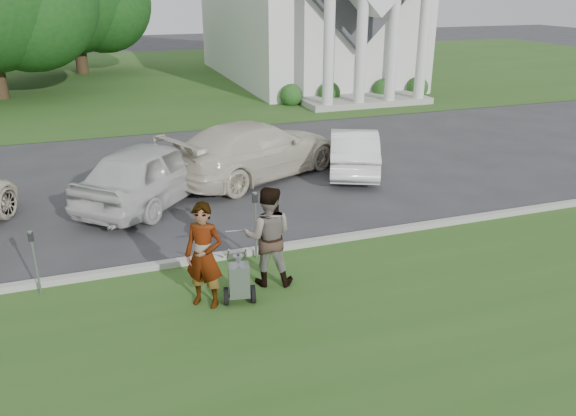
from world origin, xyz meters
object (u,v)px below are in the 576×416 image
striping_cart (239,281)px  person_right (268,237)px  car_d (353,150)px  parking_meter_far (34,256)px  person_left (204,256)px  car_b (152,172)px  car_c (256,150)px  parking_meter_near (255,218)px

striping_cart → person_right: 1.04m
person_right → car_d: person_right is taller
person_right → parking_meter_far: bearing=6.6°
person_left → car_b: 5.68m
car_d → person_left: bearing=70.5°
parking_meter_far → person_right: bearing=-12.3°
car_b → parking_meter_far: bearing=100.6°
person_right → car_c: bearing=-85.1°
striping_cart → person_right: (0.72, 0.54, 0.54)m
striping_cart → person_right: size_ratio=0.60×
parking_meter_far → car_d: (8.77, 5.03, -0.16)m
person_right → parking_meter_far: size_ratio=1.49×
striping_cart → person_left: 0.80m
parking_meter_near → parking_meter_far: 4.23m
car_b → car_c: 3.37m
car_d → striping_cart: bearing=74.0°
person_right → car_b: 5.50m
striping_cart → car_b: (-0.85, 5.80, 0.38)m
car_d → parking_meter_far: bearing=53.3°
person_left → parking_meter_near: person_left is taller
striping_cart → car_b: size_ratio=0.24×
striping_cart → parking_meter_near: parking_meter_near is taller
person_left → parking_meter_far: size_ratio=1.48×
striping_cart → person_left: size_ratio=0.61×
car_d → parking_meter_near: bearing=70.4°
car_b → car_d: size_ratio=1.20×
person_left → car_c: (2.91, 6.82, -0.14)m
parking_meter_near → car_b: 4.50m
person_left → parking_meter_far: person_left is taller
car_c → person_left: bearing=130.8°
car_b → car_d: car_b is taller
car_b → car_d: 6.21m
person_left → parking_meter_far: 3.15m
person_left → parking_meter_far: (-2.87, 1.31, -0.14)m
striping_cart → car_c: car_c is taller
parking_meter_near → car_b: size_ratio=0.31×
parking_meter_far → person_left: bearing=-24.6°
person_left → car_d: (5.91, 6.34, -0.31)m
person_right → car_c: person_right is taller
person_right → car_b: person_right is taller
car_b → parking_meter_near: bearing=152.7°
parking_meter_far → parking_meter_near: bearing=2.2°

